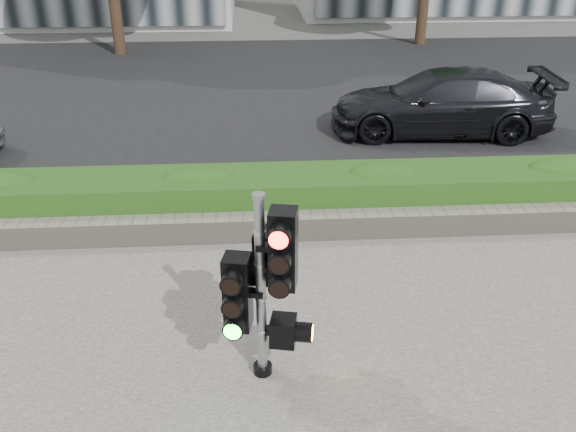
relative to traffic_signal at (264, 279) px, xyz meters
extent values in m
plane|color=#51514C|center=(0.35, 0.86, -1.11)|extent=(120.00, 120.00, 0.00)
cube|color=black|center=(0.35, 10.86, -1.10)|extent=(60.00, 13.00, 0.02)
cube|color=gray|center=(0.35, 4.01, -1.05)|extent=(60.00, 0.25, 0.12)
cube|color=gray|center=(0.35, 2.76, -0.91)|extent=(12.00, 0.32, 0.34)
cube|color=#40892A|center=(0.35, 3.41, -0.74)|extent=(12.00, 1.00, 0.68)
cylinder|color=black|center=(-0.03, -0.02, -1.03)|extent=(0.19, 0.19, 0.09)
cylinder|color=gray|center=(-0.03, -0.02, -0.13)|extent=(0.10, 0.10, 1.90)
cylinder|color=gray|center=(-0.03, -0.02, 0.85)|extent=(0.12, 0.12, 0.05)
cube|color=#FF1107|center=(0.17, -0.09, 0.36)|extent=(0.28, 0.28, 0.76)
cube|color=#14E51E|center=(-0.25, -0.01, -0.13)|extent=(0.28, 0.28, 0.76)
cube|color=black|center=(0.04, 0.18, 0.13)|extent=(0.28, 0.28, 0.52)
cube|color=orange|center=(0.17, -0.04, -0.57)|extent=(0.28, 0.28, 0.28)
imported|color=black|center=(3.78, 7.09, -0.45)|extent=(4.54, 2.16, 1.28)
camera|label=1|loc=(-0.09, -4.73, 3.02)|focal=38.00mm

